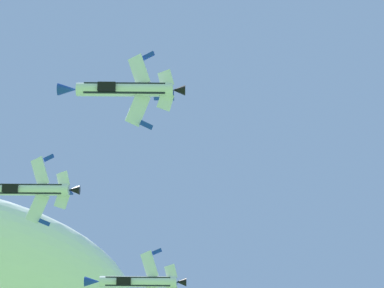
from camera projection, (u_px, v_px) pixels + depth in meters
fighter_jet_lead at (25, 190)px, 92.70m from camera, size 15.80×7.77×7.24m
fighter_jet_left_wing at (123, 90)px, 80.78m from camera, size 15.80×7.38×7.62m
fighter_jet_right_wing at (136, 282)px, 101.03m from camera, size 15.80×7.47×7.54m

